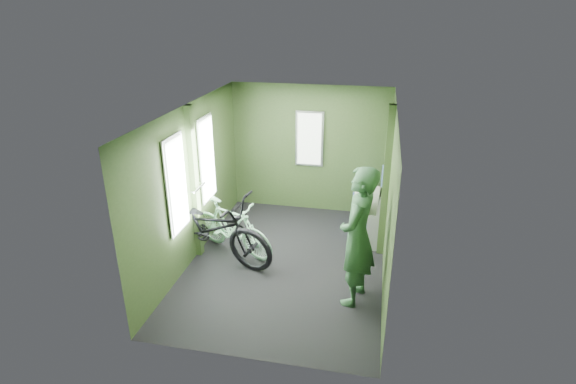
% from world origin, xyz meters
% --- Properties ---
extents(room, '(4.00, 4.02, 2.31)m').
position_xyz_m(room, '(-0.04, 0.04, 1.44)').
color(room, black).
rests_on(room, ground).
extents(bicycle_black, '(2.27, 1.47, 1.20)m').
position_xyz_m(bicycle_black, '(-1.12, -0.13, 0.00)').
color(bicycle_black, black).
rests_on(bicycle_black, ground).
extents(bicycle_mint, '(1.60, 1.13, 0.96)m').
position_xyz_m(bicycle_mint, '(-0.87, 0.11, 0.00)').
color(bicycle_mint, '#9CE4B5').
rests_on(bicycle_mint, ground).
extents(passenger, '(0.58, 0.78, 1.83)m').
position_xyz_m(passenger, '(1.03, -0.69, 0.92)').
color(passenger, '#315B39').
rests_on(passenger, ground).
extents(waste_box, '(0.27, 0.38, 0.92)m').
position_xyz_m(waste_box, '(1.26, 0.80, 0.46)').
color(waste_box, gray).
rests_on(waste_box, ground).
extents(bench_seat, '(0.59, 0.99, 1.02)m').
position_xyz_m(bench_seat, '(1.15, 1.32, 0.30)').
color(bench_seat, navy).
rests_on(bench_seat, ground).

